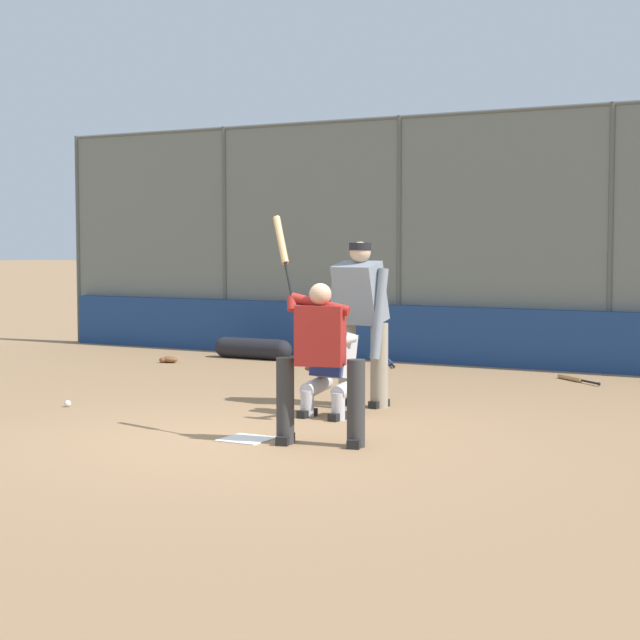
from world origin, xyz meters
TOP-DOWN VIEW (x-y plane):
  - ground_plane at (0.00, 0.00)m, footprint 160.00×160.00m
  - home_plate_marker at (0.00, 0.00)m, footprint 0.43×0.43m
  - backstop_fence at (0.00, -6.78)m, footprint 16.21×0.08m
  - padding_wall at (0.00, -6.68)m, footprint 15.81×0.18m
  - batter_at_plate at (-0.71, -0.10)m, footprint 1.07×0.56m
  - catcher_behind_plate at (-0.04, -1.53)m, footprint 0.58×0.69m
  - umpire_home at (0.00, -2.32)m, footprint 0.74×0.49m
  - spare_bat_near_backstop at (-1.45, -5.61)m, footprint 0.72×0.63m
  - spare_bat_by_padding at (1.46, -6.15)m, footprint 0.46×0.71m
  - fielding_glove_on_dirt at (4.51, -4.77)m, footprint 0.27×0.21m
  - baseball_loose at (2.81, -0.70)m, footprint 0.07×0.07m
  - equipment_bag_dugout_side at (3.69, -5.86)m, footprint 1.38×0.32m

SIDE VIEW (x-z plane):
  - ground_plane at x=0.00m, z-range 0.00..0.00m
  - home_plate_marker at x=0.00m, z-range 0.00..0.01m
  - spare_bat_near_backstop at x=-1.45m, z-range 0.00..0.07m
  - spare_bat_by_padding at x=1.46m, z-range 0.00..0.07m
  - baseball_loose at x=2.81m, z-range 0.00..0.07m
  - fielding_glove_on_dirt at x=4.51m, z-range 0.00..0.10m
  - equipment_bag_dugout_side at x=3.69m, z-range 0.00..0.32m
  - padding_wall at x=0.00m, z-range 0.00..0.86m
  - catcher_behind_plate at x=-0.04m, z-range 0.02..1.12m
  - batter_at_plate at x=-0.71m, z-range -0.24..1.82m
  - umpire_home at x=0.00m, z-range 0.07..1.90m
  - backstop_fence at x=0.00m, z-range 0.09..3.84m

